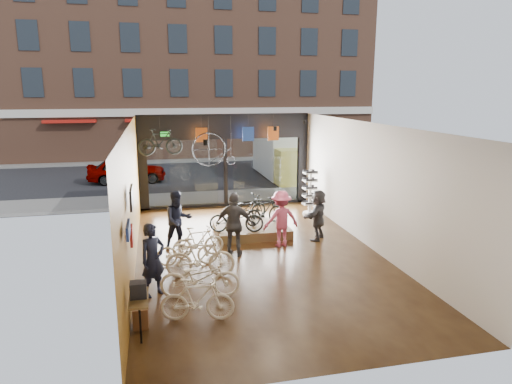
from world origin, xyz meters
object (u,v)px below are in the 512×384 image
object	(u,v)px
sunglasses_rack	(310,192)
floor_bike_1	(197,300)
display_bike_left	(236,218)
display_platform	(251,230)
customer_0	(153,260)
display_bike_mid	(265,211)
floor_bike_2	(200,277)
floor_bike_4	(187,250)
floor_bike_3	(200,257)
customer_2	(235,225)
floor_bike_5	(198,242)
hung_bike	(160,142)
street_car	(127,170)
customer_1	(178,220)
display_bike_right	(244,208)
customer_3	(281,219)
penny_farthing	(216,150)
customer_5	(318,215)
box_truck	(287,154)

from	to	relation	value
sunglasses_rack	floor_bike_1	bearing A→B (deg)	-112.99
display_bike_left	display_platform	bearing A→B (deg)	-34.60
customer_0	sunglasses_rack	world-z (taller)	sunglasses_rack
display_platform	display_bike_mid	size ratio (longest dim) A/B	1.59
display_platform	customer_0	size ratio (longest dim) A/B	1.37
floor_bike_2	floor_bike_4	xyz separation A→B (m)	(-0.14, 2.07, -0.05)
floor_bike_3	customer_2	size ratio (longest dim) A/B	0.94
display_bike_left	floor_bike_5	bearing A→B (deg)	143.00
floor_bike_5	hung_bike	world-z (taller)	hung_bike
customer_0	floor_bike_5	bearing A→B (deg)	26.89
street_car	floor_bike_4	xyz separation A→B (m)	(2.20, -12.43, -0.24)
customer_1	floor_bike_5	bearing A→B (deg)	-73.90
display_platform	display_bike_right	xyz separation A→B (m)	(-0.11, 0.65, 0.60)
floor_bike_3	customer_3	distance (m)	3.29
floor_bike_2	sunglasses_rack	distance (m)	8.04
floor_bike_3	display_bike_mid	xyz separation A→B (m)	(2.51, 3.29, 0.22)
penny_farthing	sunglasses_rack	bearing A→B (deg)	-13.67
customer_0	hung_bike	distance (m)	6.67
customer_3	floor_bike_4	bearing A→B (deg)	10.69
floor_bike_4	display_bike_left	distance (m)	2.45
display_bike_left	customer_0	world-z (taller)	customer_0
floor_bike_2	floor_bike_1	bearing A→B (deg)	179.65
floor_bike_3	customer_0	size ratio (longest dim) A/B	1.01
customer_0	customer_1	world-z (taller)	customer_1
floor_bike_5	display_bike_mid	size ratio (longest dim) A/B	1.00
floor_bike_3	customer_2	xyz separation A→B (m)	(1.14, 1.36, 0.41)
customer_5	sunglasses_rack	size ratio (longest dim) A/B	0.93
box_truck	penny_farthing	distance (m)	7.93
penny_farthing	customer_2	bearing A→B (deg)	-91.58
display_bike_mid	display_bike_right	world-z (taller)	display_bike_mid
display_bike_mid	customer_1	size ratio (longest dim) A/B	0.84
street_car	display_bike_right	distance (m)	10.44
floor_bike_2	customer_3	distance (m)	4.16
floor_bike_2	display_platform	bearing A→B (deg)	-17.71
floor_bike_1	floor_bike_4	distance (m)	3.17
street_car	display_platform	bearing A→B (deg)	-155.97
display_bike_right	sunglasses_rack	xyz separation A→B (m)	(2.84, 1.32, 0.13)
floor_bike_4	display_platform	bearing A→B (deg)	-40.52
street_car	sunglasses_rack	bearing A→B (deg)	-138.35
floor_bike_2	customer_5	bearing A→B (deg)	-41.90
display_bike_mid	customer_0	bearing A→B (deg)	114.25
display_bike_left	customer_5	world-z (taller)	customer_5
display_bike_right	sunglasses_rack	bearing A→B (deg)	-84.88
display_bike_left	display_bike_right	distance (m)	1.33
customer_0	customer_2	distance (m)	3.17
display_bike_right	customer_3	distance (m)	2.14
floor_bike_4	customer_3	distance (m)	3.14
display_bike_left	customer_5	xyz separation A→B (m)	(2.60, -0.39, 0.07)
display_bike_right	customer_3	xyz separation A→B (m)	(0.75, -2.00, 0.13)
display_bike_mid	customer_2	world-z (taller)	customer_2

